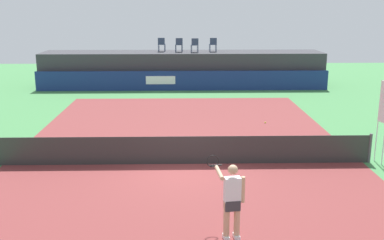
% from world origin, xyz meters
% --- Properties ---
extents(ground_plane, '(48.00, 48.00, 0.00)m').
position_xyz_m(ground_plane, '(0.00, 3.00, 0.00)').
color(ground_plane, '#3D7A42').
extents(court_inner, '(12.00, 22.00, 0.00)m').
position_xyz_m(court_inner, '(0.00, 0.00, 0.00)').
color(court_inner, maroon).
rests_on(court_inner, ground).
extents(sponsor_wall, '(18.00, 0.22, 1.20)m').
position_xyz_m(sponsor_wall, '(-0.01, 13.50, 0.60)').
color(sponsor_wall, navy).
rests_on(sponsor_wall, ground).
extents(spectator_platform, '(18.00, 2.80, 2.20)m').
position_xyz_m(spectator_platform, '(0.00, 15.30, 1.10)').
color(spectator_platform, '#38383D').
rests_on(spectator_platform, ground).
extents(spectator_chair_far_left, '(0.47, 0.47, 0.89)m').
position_xyz_m(spectator_chair_far_left, '(-1.34, 15.49, 2.69)').
color(spectator_chair_far_left, '#2D3D56').
rests_on(spectator_chair_far_left, spectator_platform).
extents(spectator_chair_left, '(0.48, 0.48, 0.89)m').
position_xyz_m(spectator_chair_left, '(-0.22, 15.22, 2.69)').
color(spectator_chair_left, '#2D3D56').
rests_on(spectator_chair_left, spectator_platform).
extents(spectator_chair_center, '(0.48, 0.48, 0.89)m').
position_xyz_m(spectator_chair_center, '(0.79, 14.96, 2.69)').
color(spectator_chair_center, '#2D3D56').
rests_on(spectator_chair_center, spectator_platform).
extents(spectator_chair_right, '(0.47, 0.47, 0.89)m').
position_xyz_m(spectator_chair_right, '(1.98, 15.34, 2.69)').
color(spectator_chair_right, '#2D3D56').
rests_on(spectator_chair_right, spectator_platform).
extents(tennis_net, '(12.40, 0.02, 0.95)m').
position_xyz_m(tennis_net, '(0.00, 0.00, 0.47)').
color(tennis_net, '#2D2D2D').
rests_on(tennis_net, ground).
extents(net_post_far, '(0.10, 0.10, 1.00)m').
position_xyz_m(net_post_far, '(6.20, 0.00, 0.50)').
color(net_post_far, '#4C4C51').
rests_on(net_post_far, ground).
extents(tennis_player, '(0.81, 1.12, 1.77)m').
position_xyz_m(tennis_player, '(1.02, -5.02, 0.96)').
color(tennis_player, white).
rests_on(tennis_player, court_inner).
extents(tennis_ball, '(0.07, 0.07, 0.07)m').
position_xyz_m(tennis_ball, '(3.66, 5.29, 0.04)').
color(tennis_ball, '#D8EA33').
rests_on(tennis_ball, court_inner).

